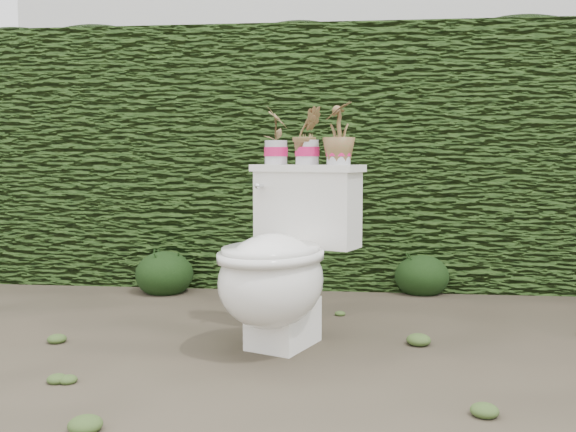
# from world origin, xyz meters

# --- Properties ---
(ground) EXTENTS (60.00, 60.00, 0.00)m
(ground) POSITION_xyz_m (0.00, 0.00, 0.00)
(ground) COLOR brown
(ground) RESTS_ON ground
(hedge) EXTENTS (8.00, 1.00, 1.60)m
(hedge) POSITION_xyz_m (0.00, 1.60, 0.80)
(hedge) COLOR #32511B
(hedge) RESTS_ON ground
(house_wall) EXTENTS (8.00, 3.50, 4.00)m
(house_wall) POSITION_xyz_m (0.60, 6.00, 2.00)
(house_wall) COLOR silver
(house_wall) RESTS_ON ground
(toilet) EXTENTS (0.68, 0.80, 0.78)m
(toilet) POSITION_xyz_m (0.06, -0.06, 0.36)
(toilet) COLOR white
(toilet) RESTS_ON ground
(potted_plant_left) EXTENTS (0.11, 0.14, 0.25)m
(potted_plant_left) POSITION_xyz_m (0.01, 0.22, 0.90)
(potted_plant_left) COLOR #25772B
(potted_plant_left) RESTS_ON toilet
(potted_plant_center) EXTENTS (0.17, 0.16, 0.25)m
(potted_plant_center) POSITION_xyz_m (0.16, 0.16, 0.90)
(potted_plant_center) COLOR #25772B
(potted_plant_center) RESTS_ON toilet
(potted_plant_right) EXTENTS (0.15, 0.15, 0.26)m
(potted_plant_right) POSITION_xyz_m (0.30, 0.10, 0.91)
(potted_plant_right) COLOR #25772B
(potted_plant_right) RESTS_ON toilet
(liriope_clump_1) EXTENTS (0.35, 0.35, 0.28)m
(liriope_clump_1) POSITION_xyz_m (-0.76, 0.97, 0.14)
(liriope_clump_1) COLOR #1D3613
(liriope_clump_1) RESTS_ON ground
(liriope_clump_2) EXTENTS (0.33, 0.33, 0.26)m
(liriope_clump_2) POSITION_xyz_m (0.77, 1.12, 0.13)
(liriope_clump_2) COLOR #1D3613
(liriope_clump_2) RESTS_ON ground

